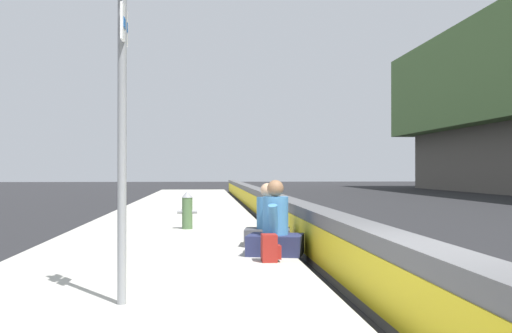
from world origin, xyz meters
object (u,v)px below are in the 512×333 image
Objects in this scene: route_sign_post at (123,97)px; backpack at (270,248)px; seated_person_middle at (267,226)px; seated_person_foreground at (275,231)px; fire_hydrant at (187,209)px.

backpack is at bearing -32.02° from route_sign_post.
seated_person_middle reaches higher than backpack.
seated_person_foreground is at bearing -179.84° from seated_person_middle.
route_sign_post is at bearing 158.19° from seated_person_middle.
fire_hydrant reaches higher than backpack.
seated_person_foreground is 2.97× the size of backpack.
route_sign_post reaches higher than fire_hydrant.
backpack is (2.85, -1.78, -1.88)m from route_sign_post.
fire_hydrant is at bearing 18.22° from seated_person_foreground.
seated_person_foreground is at bearing -12.45° from backpack.
seated_person_foreground is at bearing -161.78° from fire_hydrant.
seated_person_foreground is (-4.61, -1.52, -0.08)m from fire_hydrant.
route_sign_post is 3.23× the size of seated_person_middle.
seated_person_foreground is 1.26m from seated_person_middle.
backpack is at bearing 175.38° from seated_person_middle.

